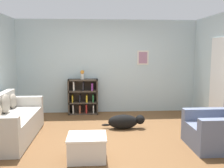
# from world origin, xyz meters

# --- Properties ---
(ground_plane) EXTENTS (14.00, 14.00, 0.00)m
(ground_plane) POSITION_xyz_m (0.00, 0.00, 0.00)
(ground_plane) COLOR brown
(wall_back) EXTENTS (5.60, 0.13, 2.60)m
(wall_back) POSITION_xyz_m (0.00, 2.25, 1.30)
(wall_back) COLOR silver
(wall_back) RESTS_ON ground_plane
(couch) EXTENTS (0.80, 1.97, 0.87)m
(couch) POSITION_xyz_m (-2.05, 0.12, 0.33)
(couch) COLOR beige
(couch) RESTS_ON ground_plane
(bookshelf) EXTENTS (0.82, 0.31, 0.97)m
(bookshelf) POSITION_xyz_m (-0.69, 2.04, 0.47)
(bookshelf) COLOR #42382D
(bookshelf) RESTS_ON ground_plane
(recliner_chair) EXTENTS (1.03, 0.93, 1.04)m
(recliner_chair) POSITION_xyz_m (1.94, -0.57, 0.34)
(recliner_chair) COLOR slate
(recliner_chair) RESTS_ON ground_plane
(coffee_table) EXTENTS (0.62, 0.54, 0.40)m
(coffee_table) POSITION_xyz_m (-0.50, -0.93, 0.21)
(coffee_table) COLOR silver
(coffee_table) RESTS_ON ground_plane
(dog) EXTENTS (0.98, 0.29, 0.32)m
(dog) POSITION_xyz_m (0.31, 0.61, 0.17)
(dog) COLOR black
(dog) RESTS_ON ground_plane
(vase) EXTENTS (0.11, 0.11, 0.25)m
(vase) POSITION_xyz_m (-0.70, 2.02, 1.11)
(vase) COLOR silver
(vase) RESTS_ON bookshelf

